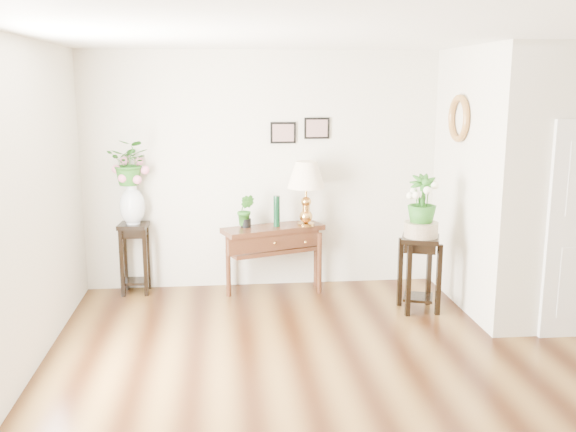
{
  "coord_description": "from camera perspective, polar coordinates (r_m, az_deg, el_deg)",
  "views": [
    {
      "loc": [
        -1.38,
        -4.8,
        2.41
      ],
      "look_at": [
        -0.74,
        1.3,
        1.15
      ],
      "focal_mm": 40.0,
      "sensor_mm": 36.0,
      "label": 1
    }
  ],
  "objects": [
    {
      "name": "floor",
      "position": [
        5.54,
        9.34,
        -14.28
      ],
      "size": [
        6.0,
        5.5,
        0.02
      ],
      "primitive_type": "cube",
      "color": "brown",
      "rests_on": "ground"
    },
    {
      "name": "ceiling",
      "position": [
        5.01,
        10.43,
        15.93
      ],
      "size": [
        6.0,
        5.5,
        0.02
      ],
      "primitive_type": "cube",
      "color": "white",
      "rests_on": "ground"
    },
    {
      "name": "wall_back",
      "position": [
        7.74,
        4.36,
        4.11
      ],
      "size": [
        6.0,
        0.02,
        2.8
      ],
      "primitive_type": "cube",
      "color": "silver",
      "rests_on": "ground"
    },
    {
      "name": "wall_left",
      "position": [
        5.17,
        -24.13,
        -0.66
      ],
      "size": [
        0.02,
        5.5,
        2.8
      ],
      "primitive_type": "cube",
      "color": "silver",
      "rests_on": "ground"
    },
    {
      "name": "partition",
      "position": [
        7.51,
        21.74,
        3.08
      ],
      "size": [
        1.8,
        1.95,
        2.8
      ],
      "primitive_type": "cube",
      "color": "silver",
      "rests_on": "floor"
    },
    {
      "name": "art_print_left",
      "position": [
        7.59,
        -0.44,
        7.41
      ],
      "size": [
        0.3,
        0.02,
        0.25
      ],
      "primitive_type": "cube",
      "color": "black",
      "rests_on": "wall_back"
    },
    {
      "name": "art_print_right",
      "position": [
        7.63,
        2.58,
        7.8
      ],
      "size": [
        0.3,
        0.02,
        0.25
      ],
      "primitive_type": "cube",
      "color": "black",
      "rests_on": "wall_back"
    },
    {
      "name": "wall_ornament",
      "position": [
        7.17,
        14.93,
        8.38
      ],
      "size": [
        0.07,
        0.51,
        0.51
      ],
      "primitive_type": "torus",
      "rotation": [
        0.0,
        1.57,
        0.0
      ],
      "color": "#A2702B",
      "rests_on": "partition"
    },
    {
      "name": "console_table",
      "position": [
        7.56,
        -1.32,
        -3.84
      ],
      "size": [
        1.24,
        0.77,
        0.79
      ],
      "primitive_type": "cube",
      "rotation": [
        0.0,
        0.0,
        0.35
      ],
      "color": "#3D190F",
      "rests_on": "floor"
    },
    {
      "name": "table_lamp",
      "position": [
        7.43,
        1.62,
        1.77
      ],
      "size": [
        0.58,
        0.58,
        0.77
      ],
      "primitive_type": "cube",
      "rotation": [
        0.0,
        0.0,
        -0.43
      ],
      "color": "#C18941",
      "rests_on": "console_table"
    },
    {
      "name": "green_vase",
      "position": [
        7.43,
        -1.01,
        0.36
      ],
      "size": [
        0.09,
        0.09,
        0.36
      ],
      "primitive_type": "cylinder",
      "rotation": [
        0.0,
        0.0,
        -0.26
      ],
      "color": "black",
      "rests_on": "console_table"
    },
    {
      "name": "potted_plant",
      "position": [
        7.4,
        -3.79,
        0.4
      ],
      "size": [
        0.23,
        0.21,
        0.37
      ],
      "primitive_type": "imported",
      "rotation": [
        0.0,
        0.0,
        -0.24
      ],
      "color": "#25651C",
      "rests_on": "console_table"
    },
    {
      "name": "plant_stand_a",
      "position": [
        7.7,
        -13.44,
        -3.68
      ],
      "size": [
        0.35,
        0.35,
        0.83
      ],
      "primitive_type": "cube",
      "rotation": [
        0.0,
        0.0,
        -0.09
      ],
      "color": "black",
      "rests_on": "floor"
    },
    {
      "name": "porcelain_vase",
      "position": [
        7.56,
        -13.67,
        1.01
      ],
      "size": [
        0.3,
        0.3,
        0.5
      ],
      "primitive_type": null,
      "rotation": [
        0.0,
        0.0,
        -0.03
      ],
      "color": "silver",
      "rests_on": "plant_stand_a"
    },
    {
      "name": "lily_arrangement",
      "position": [
        7.5,
        -13.83,
        4.29
      ],
      "size": [
        0.55,
        0.51,
        0.52
      ],
      "primitive_type": "imported",
      "rotation": [
        0.0,
        0.0,
        -0.23
      ],
      "color": "#25651C",
      "rests_on": "porcelain_vase"
    },
    {
      "name": "plant_stand_b",
      "position": [
        7.06,
        11.58,
        -5.05
      ],
      "size": [
        0.49,
        0.49,
        0.82
      ],
      "primitive_type": "cube",
      "rotation": [
        0.0,
        0.0,
        -0.34
      ],
      "color": "black",
      "rests_on": "floor"
    },
    {
      "name": "ceramic_bowl",
      "position": [
        6.94,
        11.74,
        -1.17
      ],
      "size": [
        0.47,
        0.47,
        0.16
      ],
      "primitive_type": "cylinder",
      "rotation": [
        0.0,
        0.0,
        -0.4
      ],
      "color": "tan",
      "rests_on": "plant_stand_b"
    },
    {
      "name": "narcissus",
      "position": [
        6.88,
        11.85,
        1.37
      ],
      "size": [
        0.32,
        0.32,
        0.54
      ],
      "primitive_type": "imported",
      "rotation": [
        0.0,
        0.0,
        -0.05
      ],
      "color": "#25651C",
      "rests_on": "ceramic_bowl"
    }
  ]
}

